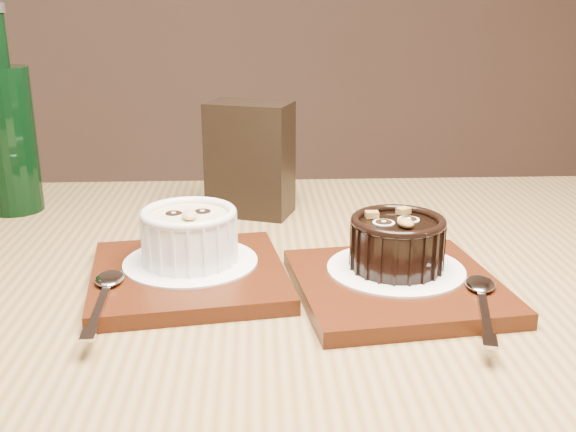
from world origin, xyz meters
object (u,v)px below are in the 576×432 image
at_px(tray_right, 397,286).
at_px(green_bottle, 7,134).
at_px(condiment_stand, 250,159).
at_px(tray_left, 189,276).
at_px(ramekin_white, 189,233).
at_px(ramekin_dark, 397,241).
at_px(table, 295,375).

relative_size(tray_right, green_bottle, 0.71).
bearing_deg(condiment_stand, tray_left, -109.73).
xyz_separation_m(ramekin_white, ramekin_dark, (0.19, -0.04, -0.00)).
bearing_deg(ramekin_white, table, -30.41).
bearing_deg(table, condiment_stand, 95.34).
bearing_deg(ramekin_dark, green_bottle, 132.40).
relative_size(ramekin_white, tray_right, 0.51).
xyz_separation_m(condiment_stand, green_bottle, (-0.30, 0.05, 0.03)).
distance_m(tray_left, ramekin_white, 0.04).
relative_size(tray_right, ramekin_dark, 2.03).
height_order(table, ramekin_white, ramekin_white).
bearing_deg(table, tray_right, -11.93).
bearing_deg(tray_left, condiment_stand, 70.27).
bearing_deg(table, green_bottle, 137.58).
distance_m(tray_left, ramekin_dark, 0.20).
relative_size(ramekin_white, condiment_stand, 0.66).
bearing_deg(tray_right, green_bottle, 142.87).
distance_m(table, ramekin_dark, 0.17).
xyz_separation_m(ramekin_white, tray_right, (0.19, -0.06, -0.04)).
bearing_deg(green_bottle, ramekin_dark, -34.89).
xyz_separation_m(ramekin_dark, green_bottle, (-0.42, 0.29, 0.05)).
distance_m(ramekin_dark, condiment_stand, 0.27).
relative_size(ramekin_white, ramekin_dark, 1.04).
distance_m(table, ramekin_white, 0.17).
xyz_separation_m(table, tray_right, (0.09, -0.02, 0.10)).
bearing_deg(table, tray_left, 162.91).
xyz_separation_m(tray_left, condiment_stand, (0.08, 0.21, 0.06)).
bearing_deg(table, ramekin_dark, 1.09).
bearing_deg(condiment_stand, ramekin_dark, -63.55).
xyz_separation_m(tray_left, ramekin_dark, (0.19, -0.03, 0.04)).
bearing_deg(tray_left, tray_right, -14.63).
height_order(condiment_stand, green_bottle, green_bottle).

